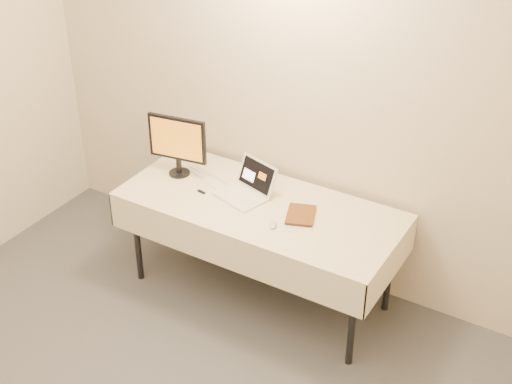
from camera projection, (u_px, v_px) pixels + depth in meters
The scene contains 9 objects.
back_wall at pixel (296, 93), 4.63m from camera, with size 4.00×0.10×2.70m, color beige.
table at pixel (260, 212), 4.65m from camera, with size 1.86×0.81×0.74m.
laptop at pixel (247, 188), 4.69m from camera, with size 0.39×0.38×0.21m.
monitor at pixel (177, 141), 4.82m from camera, with size 0.42×0.17×0.43m.
book at pixel (287, 199), 4.45m from camera, with size 0.17×0.02×0.23m, color #9A501C.
alarm_clock at pixel (262, 176), 4.88m from camera, with size 0.13×0.06×0.05m.
clicker at pixel (273, 224), 4.40m from camera, with size 0.04×0.09×0.02m, color #BDBDC0.
paper_form at pixel (294, 223), 4.44m from camera, with size 0.09×0.24×0.00m, color #B8DBAE.
usb_dongle at pixel (201, 192), 4.74m from camera, with size 0.06×0.02×0.01m, color black.
Camera 1 is at (1.98, -1.30, 3.23)m, focal length 50.00 mm.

